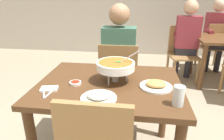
% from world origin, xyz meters
% --- Properties ---
extents(dining_table_main, '(1.11, 0.86, 0.75)m').
position_xyz_m(dining_table_main, '(0.00, 0.00, 0.63)').
color(dining_table_main, '#51331C').
rests_on(dining_table_main, ground_plane).
extents(chair_diner_main, '(0.44, 0.44, 0.90)m').
position_xyz_m(chair_diner_main, '(-0.00, 0.71, 0.51)').
color(chair_diner_main, olive).
rests_on(chair_diner_main, ground_plane).
extents(diner_main, '(0.40, 0.45, 1.31)m').
position_xyz_m(diner_main, '(0.00, 0.75, 0.75)').
color(diner_main, '#2D2D38').
rests_on(diner_main, ground_plane).
extents(curry_bowl, '(0.33, 0.30, 0.26)m').
position_xyz_m(curry_bowl, '(0.04, 0.04, 0.88)').
color(curry_bowl, silver).
rests_on(curry_bowl, dining_table_main).
extents(rice_plate, '(0.24, 0.24, 0.06)m').
position_xyz_m(rice_plate, '(-0.03, -0.27, 0.77)').
color(rice_plate, white).
rests_on(rice_plate, dining_table_main).
extents(appetizer_plate, '(0.24, 0.24, 0.06)m').
position_xyz_m(appetizer_plate, '(0.35, -0.04, 0.77)').
color(appetizer_plate, white).
rests_on(appetizer_plate, dining_table_main).
extents(sauce_dish, '(0.09, 0.09, 0.02)m').
position_xyz_m(sauce_dish, '(-0.26, -0.06, 0.76)').
color(sauce_dish, white).
rests_on(sauce_dish, dining_table_main).
extents(napkin_folded, '(0.13, 0.10, 0.02)m').
position_xyz_m(napkin_folded, '(-0.41, -0.18, 0.76)').
color(napkin_folded, white).
rests_on(napkin_folded, dining_table_main).
extents(fork_utensil, '(0.09, 0.16, 0.01)m').
position_xyz_m(fork_utensil, '(-0.43, -0.23, 0.75)').
color(fork_utensil, silver).
rests_on(fork_utensil, dining_table_main).
extents(spoon_utensil, '(0.03, 0.17, 0.01)m').
position_xyz_m(spoon_utensil, '(-0.38, -0.23, 0.75)').
color(spoon_utensil, silver).
rests_on(spoon_utensil, dining_table_main).
extents(drink_glass, '(0.07, 0.07, 0.13)m').
position_xyz_m(drink_glass, '(0.47, -0.27, 0.81)').
color(drink_glass, silver).
rests_on(drink_glass, dining_table_main).
extents(chair_bg_middle, '(0.50, 0.50, 0.90)m').
position_xyz_m(chair_bg_middle, '(0.93, 1.96, 0.51)').
color(chair_bg_middle, olive).
rests_on(chair_bg_middle, ground_plane).
extents(chair_bg_right, '(0.50, 0.50, 0.90)m').
position_xyz_m(chair_bg_right, '(1.61, 2.46, 0.51)').
color(chair_bg_right, olive).
rests_on(chair_bg_right, ground_plane).
extents(patron_bg_middle, '(0.40, 0.45, 1.31)m').
position_xyz_m(patron_bg_middle, '(0.98, 1.97, 0.75)').
color(patron_bg_middle, '#2D2D38').
rests_on(patron_bg_middle, ground_plane).
extents(patron_bg_right, '(0.40, 0.45, 1.31)m').
position_xyz_m(patron_bg_right, '(1.59, 2.50, 0.75)').
color(patron_bg_right, '#2D2D38').
rests_on(patron_bg_right, ground_plane).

